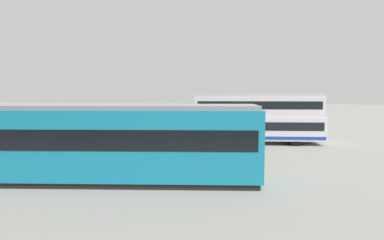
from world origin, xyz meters
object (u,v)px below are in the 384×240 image
Objects in this scene: pedestrian_crossing at (250,145)px; info_sign at (134,127)px; tram_yellow at (113,142)px; pedestrian_near_railing at (172,141)px; double_decker_bus at (257,118)px.

pedestrian_crossing is 8.11m from info_sign.
pedestrian_crossing is at bearing -142.74° from tram_yellow.
pedestrian_near_railing is (-1.34, -7.02, -0.94)m from tram_yellow.
pedestrian_near_railing is (5.77, 5.47, -1.09)m from double_decker_bus.
tram_yellow is 7.45× the size of pedestrian_crossing.
info_sign is (2.66, -0.33, 0.81)m from pedestrian_near_railing.
pedestrian_crossing is (-5.02, 2.18, 0.15)m from pedestrian_near_railing.
tram_yellow is 7.20m from pedestrian_near_railing.
pedestrian_crossing is (-6.35, -4.83, -0.79)m from tram_yellow.
double_decker_bus is 4.18× the size of info_sign.
tram_yellow is 8.02m from pedestrian_crossing.
pedestrian_crossing is (0.75, 7.66, -0.94)m from double_decker_bus.
tram_yellow is at bearing 79.22° from pedestrian_near_railing.
info_sign reaches higher than pedestrian_near_railing.
double_decker_bus is at bearing -95.59° from pedestrian_crossing.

